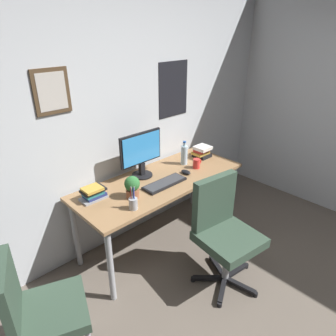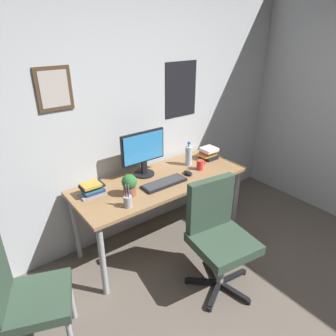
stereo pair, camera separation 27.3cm
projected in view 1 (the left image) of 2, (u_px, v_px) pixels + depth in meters
wall_back at (111, 115)px, 2.75m from camera, size 4.40×0.10×2.60m
desk at (161, 186)px, 2.90m from camera, size 1.69×0.67×0.72m
office_chair at (223, 228)px, 2.50m from camera, size 0.57×0.57×0.95m
side_chair at (38, 308)px, 1.82m from camera, size 0.54×0.54×0.88m
monitor at (141, 153)px, 2.82m from camera, size 0.46×0.20×0.43m
keyboard at (165, 183)px, 2.76m from camera, size 0.43×0.15×0.03m
computer_mouse at (186, 172)px, 2.95m from camera, size 0.06×0.11×0.04m
water_bottle at (184, 155)px, 3.12m from camera, size 0.07×0.07×0.25m
coffee_mug_near at (197, 163)px, 3.06m from camera, size 0.11×0.07×0.10m
potted_plant at (132, 186)px, 2.52m from camera, size 0.13×0.13×0.20m
pen_cup at (133, 203)px, 2.38m from camera, size 0.07×0.07×0.20m
book_stack_left at (202, 152)px, 3.31m from camera, size 0.18×0.17×0.13m
book_stack_right at (93, 193)px, 2.51m from camera, size 0.21×0.14×0.11m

